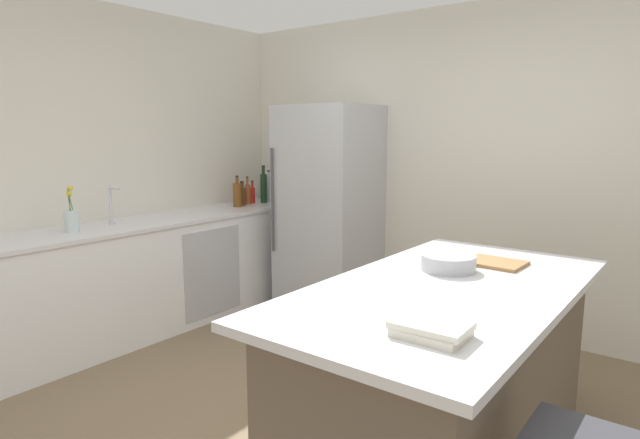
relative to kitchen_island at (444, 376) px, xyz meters
The scene contains 16 objects.
wall_rear 2.19m from the kitchen_island, 106.40° to the left, with size 6.00×0.10×2.60m, color silver.
wall_left 3.15m from the kitchen_island, behind, with size 0.10×6.00×2.60m, color silver.
counter_run_left 2.68m from the kitchen_island, behind, with size 0.63×3.10×0.90m.
kitchen_island is the anchor object (origin of this frame).
refrigerator 2.44m from the kitchen_island, 139.72° to the left, with size 0.78×0.72×1.83m.
sink_faucet 2.78m from the kitchen_island, behind, with size 0.15×0.05×0.30m.
flower_vase 2.74m from the kitchen_island, behind, with size 0.10×0.10×0.33m.
soda_bottle 3.23m from the kitchen_island, 147.83° to the left, with size 0.07×0.07×0.32m.
wine_bottle 3.16m from the kitchen_island, 149.19° to the left, with size 0.07×0.07×0.37m.
hot_sauce_bottle 3.18m from the kitchen_island, 151.18° to the left, with size 0.05×0.05×0.22m.
vinegar_bottle 3.10m from the kitchen_island, 152.55° to the left, with size 0.06×0.06×0.27m.
syrup_bottle 3.05m from the kitchen_island, 153.91° to the left, with size 0.07×0.07×0.23m.
whiskey_bottle 2.98m from the kitchen_island, 155.33° to the left, with size 0.08×0.08×0.29m.
cookbook_stack 0.80m from the kitchen_island, 70.99° to the right, with size 0.26×0.19×0.05m.
mixing_bowl 0.56m from the kitchen_island, 113.36° to the left, with size 0.28×0.28×0.08m.
cutting_board 0.69m from the kitchen_island, 85.68° to the left, with size 0.30×0.25×0.02m.
Camera 1 is at (1.53, -1.91, 1.60)m, focal length 29.55 mm.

